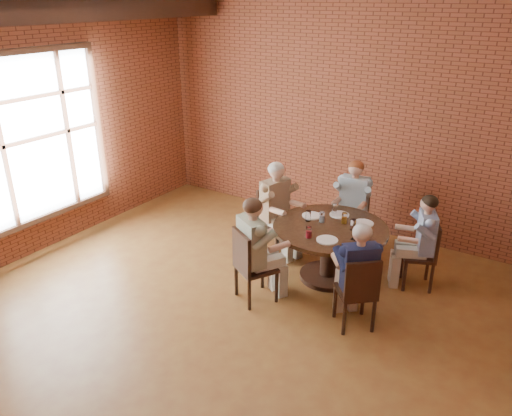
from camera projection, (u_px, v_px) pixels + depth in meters
The scene contains 28 objects.
floor at pixel (206, 332), 5.54m from camera, with size 7.00×7.00×0.00m, color olive.
ceiling at pixel (190, 1), 4.20m from camera, with size 7.00×7.00×0.00m, color white.
wall_back at pixel (345, 120), 7.57m from camera, with size 7.00×7.00×0.00m, color brown.
wall_left at pixel (5, 140), 6.50m from camera, with size 7.00×7.00×0.00m, color brown.
ceiling_beam at pixel (19, 13), 5.48m from camera, with size 0.22×6.90×0.26m, color black.
window at pixel (36, 138), 6.79m from camera, with size 0.10×2.16×2.36m.
dining_table at pixel (329, 242), 6.40m from camera, with size 1.46×1.46×0.75m.
chair_a at pixel (425, 252), 6.24m from camera, with size 0.50×0.50×0.89m.
diner_a at pixel (420, 242), 6.19m from camera, with size 0.47×0.58×1.24m, color #37558F, non-canonical shape.
chair_b at pixel (353, 212), 7.33m from camera, with size 0.46×0.46×0.92m.
diner_b at pixel (352, 205), 7.21m from camera, with size 0.51×0.63×1.31m, color #9EBBCA, non-canonical shape.
chair_c at pixel (273, 217), 7.14m from camera, with size 0.53×0.53×0.94m.
diner_c at pixel (278, 209), 7.02m from camera, with size 0.53×0.66×1.34m, color brown, non-canonical shape.
chair_d at pixel (250, 264), 5.93m from camera, with size 0.58×0.58×0.94m.
diner_d at pixel (256, 250), 5.90m from camera, with size 0.53×0.65×1.33m, color tan, non-canonical shape.
chair_e at pixel (358, 291), 5.42m from camera, with size 0.55×0.55×0.90m.
diner_e at pixel (357, 276), 5.43m from camera, with size 0.49×0.60×1.26m, color #171D41, non-canonical shape.
plate_a at pixel (363, 223), 6.38m from camera, with size 0.26×0.26×0.01m, color white.
plate_b at pixel (339, 215), 6.63m from camera, with size 0.26×0.26×0.01m, color white.
plate_c at pixel (312, 216), 6.60m from camera, with size 0.26×0.26×0.01m, color white.
plate_d at pixel (327, 240), 5.95m from camera, with size 0.26×0.26×0.01m, color white.
glass_a at pixel (353, 225), 6.20m from camera, with size 0.07×0.07×0.14m, color white.
glass_b at pixel (344, 218), 6.38m from camera, with size 0.07×0.07×0.14m, color white.
glass_c at pixel (334, 209), 6.64m from camera, with size 0.07×0.07×0.14m, color white.
glass_d at pixel (322, 217), 6.41m from camera, with size 0.07×0.07×0.14m, color white.
glass_e at pixel (308, 216), 6.44m from camera, with size 0.07×0.07×0.14m, color white.
glass_f at pixel (309, 232), 6.00m from camera, with size 0.07×0.07×0.14m, color white.
smartphone at pixel (356, 238), 6.00m from camera, with size 0.07×0.15×0.01m, color black.
Camera 1 is at (2.95, -3.51, 3.45)m, focal length 35.00 mm.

